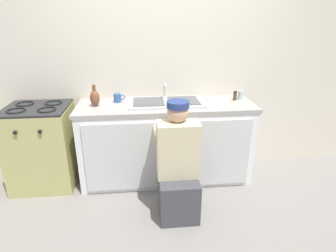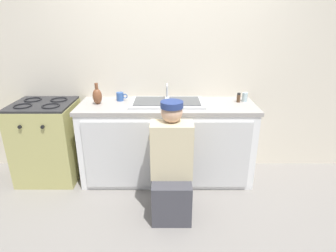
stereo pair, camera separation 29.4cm
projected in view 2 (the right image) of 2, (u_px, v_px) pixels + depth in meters
ground_plane at (168, 190)px, 3.11m from camera, size 12.00×12.00×0.00m
back_wall at (168, 66)px, 3.26m from camera, size 6.00×0.10×2.50m
counter_cabinet at (168, 143)px, 3.22m from camera, size 1.89×0.62×0.86m
countertop at (168, 106)px, 3.07m from camera, size 1.93×0.62×0.04m
sink_double_basin at (168, 102)px, 3.06m from camera, size 0.80×0.44×0.19m
stove_range at (49, 141)px, 3.23m from camera, size 0.66×0.62×0.92m
plumber_person at (173, 170)px, 2.60m from camera, size 0.42×0.61×1.10m
water_glass at (246, 97)px, 3.14m from camera, size 0.06×0.06×0.10m
coffee_mug at (121, 96)px, 3.17m from camera, size 0.13×0.08×0.09m
vase_decorative at (98, 96)px, 3.04m from camera, size 0.10×0.10×0.23m
spice_bottle_pepper at (240, 98)px, 3.11m from camera, size 0.04×0.04×0.10m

